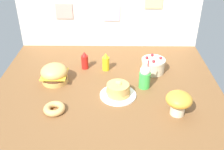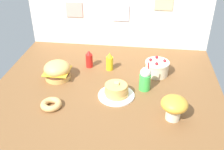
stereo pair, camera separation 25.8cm
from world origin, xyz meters
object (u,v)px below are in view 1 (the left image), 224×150
Objects in this scene: burger at (54,74)px; layer_cake at (153,65)px; pancake_stack at (118,91)px; mustard_bottle at (106,62)px; mushroom_stool at (179,101)px; donut_pink_glaze at (54,109)px; ketchup_bottle at (85,61)px; cream_soda_cup at (145,77)px.

layer_cake is at bearing 11.60° from burger.
mustard_bottle is (-0.13, 0.49, 0.04)m from pancake_stack.
donut_pink_glaze is at bearing 179.02° from mushroom_stool.
mushroom_stool is (0.64, -0.76, 0.04)m from mustard_bottle.
cream_soda_cup is at bearing -30.78° from ketchup_bottle.
burger is at bearing 156.48° from mushroom_stool.
ketchup_bottle is 0.80m from donut_pink_glaze.
layer_cake is (0.38, 0.45, 0.02)m from pancake_stack.
layer_cake is at bearing -4.21° from mustard_bottle.
cream_soda_cup reaches higher than mushroom_stool.
mushroom_stool reaches higher than pancake_stack.
mustard_bottle is (0.52, 0.25, 0.00)m from burger.
layer_cake is at bearing 100.00° from mushroom_stool.
burger is at bearing 100.33° from donut_pink_glaze.
cream_soda_cup is at bearing 25.62° from donut_pink_glaze.
pancake_stack is at bearing -55.01° from ketchup_bottle.
layer_cake is 0.83× the size of cream_soda_cup.
layer_cake is 0.52m from mustard_bottle.
donut_pink_glaze is at bearing -104.00° from ketchup_bottle.
ketchup_bottle is 1.00× the size of mustard_bottle.
donut_pink_glaze is (-0.19, -0.77, -0.06)m from ketchup_bottle.
ketchup_bottle is at bearing 124.99° from pancake_stack.
layer_cake is at bearing 36.48° from donut_pink_glaze.
burger reaches higher than layer_cake.
layer_cake is 0.73m from mushroom_stool.
burger is 0.50m from donut_pink_glaze.
burger is 1.43× the size of donut_pink_glaze.
pancake_stack is 1.55× the size of mushroom_stool.
mustard_bottle is at bearing -8.27° from ketchup_bottle.
mustard_bottle is (0.24, -0.03, 0.00)m from ketchup_bottle.
burger is 0.57m from mustard_bottle.
layer_cake is 1.25× the size of ketchup_bottle.
pancake_stack reaches higher than donut_pink_glaze.
cream_soda_cup reaches higher than donut_pink_glaze.
burger is 1.06× the size of layer_cake.
mushroom_stool is at bearing -23.52° from burger.
burger is 1.33× the size of mustard_bottle.
pancake_stack is at bearing 23.58° from donut_pink_glaze.
donut_pink_glaze is 0.85× the size of mushroom_stool.
burger is 1.33× the size of ketchup_bottle.
ketchup_bottle reaches higher than pancake_stack.
mushroom_stool is at bearing -41.92° from ketchup_bottle.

